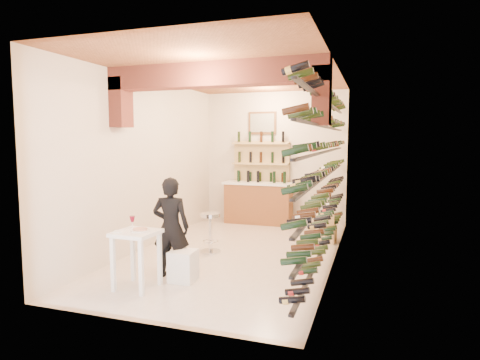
% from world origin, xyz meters
% --- Properties ---
extents(ground, '(6.00, 6.00, 0.00)m').
position_xyz_m(ground, '(0.00, 0.00, 0.00)').
color(ground, beige).
rests_on(ground, ground).
extents(room_shell, '(3.52, 6.02, 3.21)m').
position_xyz_m(room_shell, '(0.00, -0.26, 2.25)').
color(room_shell, beige).
rests_on(room_shell, ground).
extents(wine_rack, '(0.32, 5.70, 2.56)m').
position_xyz_m(wine_rack, '(1.53, 0.00, 1.55)').
color(wine_rack, black).
rests_on(wine_rack, ground).
extents(back_counter, '(1.70, 0.62, 1.29)m').
position_xyz_m(back_counter, '(-0.30, 2.65, 0.53)').
color(back_counter, brown).
rests_on(back_counter, ground).
extents(back_shelving, '(1.40, 0.31, 2.73)m').
position_xyz_m(back_shelving, '(-0.30, 2.89, 1.17)').
color(back_shelving, tan).
rests_on(back_shelving, ground).
extents(tasting_table, '(0.58, 0.58, 0.97)m').
position_xyz_m(tasting_table, '(-0.72, -2.07, 0.66)').
color(tasting_table, white).
rests_on(tasting_table, ground).
extents(white_stool, '(0.37, 0.37, 0.45)m').
position_xyz_m(white_stool, '(-0.24, -1.61, 0.22)').
color(white_stool, white).
rests_on(white_stool, ground).
extents(person, '(0.61, 0.47, 1.50)m').
position_xyz_m(person, '(-0.49, -1.49, 0.75)').
color(person, black).
rests_on(person, ground).
extents(chrome_barstool, '(0.37, 0.37, 0.72)m').
position_xyz_m(chrome_barstool, '(-0.43, -0.10, 0.42)').
color(chrome_barstool, silver).
rests_on(chrome_barstool, ground).
extents(crate_lower, '(0.56, 0.41, 0.32)m').
position_xyz_m(crate_lower, '(1.40, 1.33, 0.16)').
color(crate_lower, '#E9C180').
rests_on(crate_lower, ground).
extents(crate_upper, '(0.48, 0.40, 0.24)m').
position_xyz_m(crate_upper, '(1.40, 1.33, 0.44)').
color(crate_upper, '#E9C180').
rests_on(crate_upper, crate_lower).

